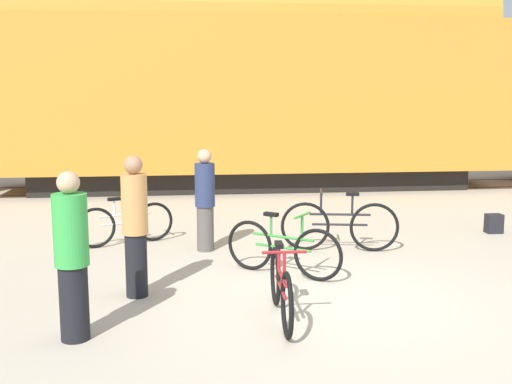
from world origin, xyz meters
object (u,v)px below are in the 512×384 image
Objects in this scene: freight_train at (251,73)px; bicycle_silver at (125,223)px; backpack at (494,224)px; person_in_green at (72,257)px; person_in_tan at (135,226)px; bicycle_black at (340,226)px; bicycle_maroon at (281,288)px; bicycle_green at (283,248)px; person_in_navy at (205,200)px.

freight_train is 27.08× the size of bicycle_silver.
bicycle_silver reaches higher than backpack.
freight_train reaches higher than person_in_green.
bicycle_silver is 0.89× the size of person_in_tan.
bicycle_black reaches higher than backpack.
person_in_tan reaches higher than bicycle_maroon.
bicycle_green is 2.06m from person_in_tan.
bicycle_black is at bearing -66.19° from person_in_green.
bicycle_silver is at bearing 138.75° from bicycle_green.
bicycle_green is at bearing -69.23° from person_in_green.
person_in_green is at bearing -105.85° from freight_train.
bicycle_silver is at bearing -179.02° from backpack.
person_in_green is (-2.40, -1.92, 0.48)m from bicycle_green.
person_in_tan is (-0.90, -2.12, 0.06)m from person_in_navy.
person_in_tan is (-1.89, -0.65, 0.50)m from bicycle_green.
freight_train reaches higher than person_in_navy.
person_in_navy reaches higher than backpack.
person_in_green reaches higher than person_in_navy.
bicycle_maroon is 5.80m from backpack.
freight_train is 10.07m from bicycle_maroon.
person_in_tan reaches higher than bicycle_black.
bicycle_green is 0.84× the size of person_in_green.
bicycle_green is 4.66m from backpack.
bicycle_black is 3.14m from bicycle_maroon.
person_in_tan is (-2.99, -1.85, 0.47)m from bicycle_black.
person_in_green is at bearing -148.31° from backpack.
person_in_tan is 1.01× the size of person_in_green.
bicycle_green is 0.83× the size of person_in_tan.
bicycle_silver is 0.91× the size of person_in_green.
bicycle_green is at bearing -93.11° from freight_train.
bicycle_black is 3.48m from bicycle_silver.
freight_train reaches higher than bicycle_black.
bicycle_black is at bearing -84.56° from freight_train.
person_in_navy reaches higher than bicycle_black.
person_in_tan is (-1.61, 0.97, 0.51)m from bicycle_maroon.
bicycle_silver is 3.96m from person_in_green.
person_in_tan reaches higher than person_in_green.
bicycle_maroon is (-0.72, -9.69, -2.67)m from freight_train.
freight_train is at bearing -33.85° from person_in_green.
bicycle_maroon is 1.04× the size of person_in_navy.
bicycle_black is at bearing -13.49° from bicycle_silver.
freight_train reaches higher than backpack.
freight_train is 24.22× the size of person_in_tan.
bicycle_silver is 1.47m from person_in_navy.
person_in_navy is 0.95× the size of person_in_green.
bicycle_black is 1.06× the size of person_in_tan.
person_in_navy is 3.66m from person_in_green.
backpack is at bearing 27.03° from bicycle_green.
person_in_green is 7.72m from backpack.
person_in_navy is 5.22m from backpack.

